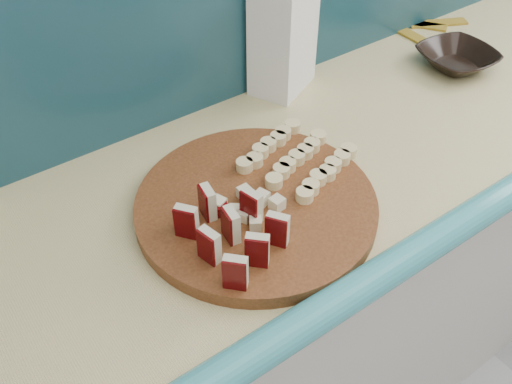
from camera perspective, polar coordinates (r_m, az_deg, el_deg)
The scene contains 8 objects.
kitchen_counter at distance 1.63m, azimuth 12.61°, elevation -5.18°, with size 2.20×0.63×0.91m.
cutting_board at distance 1.03m, azimuth -0.00°, elevation -1.38°, with size 0.44×0.44×0.03m, color #45230E.
apple_wedges at distance 0.93m, azimuth -2.46°, elevation -3.91°, with size 0.14×0.19×0.06m.
apple_chunks at distance 1.00m, azimuth -0.89°, elevation -1.26°, with size 0.07×0.08×0.02m.
banana_slices at distance 1.10m, azimuth 4.14°, elevation 3.39°, with size 0.22×0.21×0.02m.
brown_bowl at distance 1.52m, azimuth 19.44°, elevation 12.47°, with size 0.18×0.18×0.04m, color black.
flour_bag at distance 1.32m, azimuth 2.72°, elevation 15.20°, with size 0.15×0.10×0.25m, color white.
banana_peel at distance 1.70m, azimuth 16.11°, elevation 15.61°, with size 0.22×0.18×0.01m.
Camera 1 is at (-0.81, 0.84, 1.64)m, focal length 40.00 mm.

